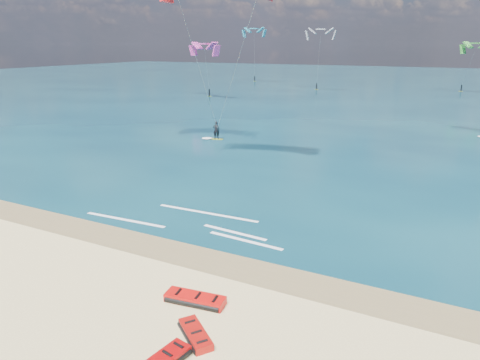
% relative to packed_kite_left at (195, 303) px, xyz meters
% --- Properties ---
extents(ground, '(320.00, 320.00, 0.00)m').
position_rel_packed_kite_left_xyz_m(ground, '(-5.46, 40.43, 0.00)').
color(ground, tan).
rests_on(ground, ground).
extents(wet_sand_strip, '(320.00, 2.40, 0.01)m').
position_rel_packed_kite_left_xyz_m(wet_sand_strip, '(-5.46, 3.43, 0.00)').
color(wet_sand_strip, brown).
rests_on(wet_sand_strip, ground).
extents(sea, '(320.00, 200.00, 0.04)m').
position_rel_packed_kite_left_xyz_m(sea, '(-5.46, 104.43, 0.02)').
color(sea, '#0B2E3F').
rests_on(sea, ground).
extents(packed_kite_left, '(2.82, 1.44, 0.40)m').
position_rel_packed_kite_left_xyz_m(packed_kite_left, '(0.00, 0.00, 0.00)').
color(packed_kite_left, red).
rests_on(packed_kite_left, ground).
extents(packed_kite_mid, '(2.23, 2.03, 0.35)m').
position_rel_packed_kite_left_xyz_m(packed_kite_mid, '(1.18, -1.87, 0.00)').
color(packed_kite_mid, '#B1110C').
rests_on(packed_kite_mid, ground).
extents(kitesurfer_main, '(13.35, 10.79, 18.01)m').
position_rel_packed_kite_left_xyz_m(kitesurfer_main, '(-11.97, 23.36, 9.08)').
color(kitesurfer_main, '#D0F01C').
rests_on(kitesurfer_main, sea).
extents(shoreline_foam, '(12.71, 3.62, 0.01)m').
position_rel_packed_kite_left_xyz_m(shoreline_foam, '(-4.14, 6.83, 0.05)').
color(shoreline_foam, white).
rests_on(shoreline_foam, ground).
extents(distant_kites, '(75.90, 39.62, 14.00)m').
position_rel_packed_kite_left_xyz_m(distant_kites, '(-13.19, 80.05, 5.90)').
color(distant_kites, gray).
rests_on(distant_kites, ground).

